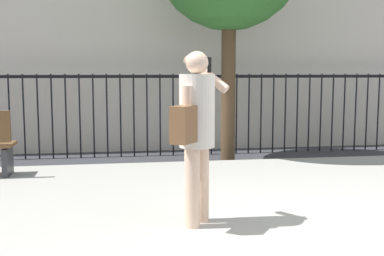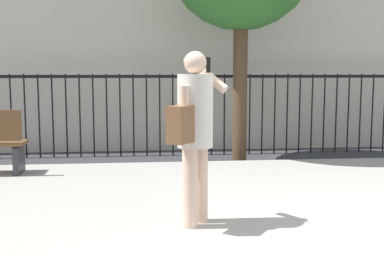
{
  "view_description": "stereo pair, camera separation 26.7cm",
  "coord_description": "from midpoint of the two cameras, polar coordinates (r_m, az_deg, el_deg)",
  "views": [
    {
      "loc": [
        -2.25,
        -3.37,
        1.63
      ],
      "look_at": [
        -1.49,
        1.4,
        1.06
      ],
      "focal_mm": 44.73,
      "sensor_mm": 36.0,
      "label": 1
    },
    {
      "loc": [
        -1.98,
        -3.41,
        1.63
      ],
      "look_at": [
        -1.49,
        1.4,
        1.06
      ],
      "focal_mm": 44.73,
      "sensor_mm": 36.0,
      "label": 2
    }
  ],
  "objects": [
    {
      "name": "sidewalk",
      "position": [
        6.18,
        11.43,
        -8.04
      ],
      "size": [
        28.0,
        4.4,
        0.15
      ],
      "primitive_type": "cube",
      "color": "#9E9B93",
      "rests_on": "ground"
    },
    {
      "name": "iron_fence",
      "position": [
        9.55,
        3.79,
        2.99
      ],
      "size": [
        12.03,
        0.04,
        1.6
      ],
      "color": "black",
      "rests_on": "ground"
    },
    {
      "name": "pedestrian_on_phone",
      "position": [
        4.54,
        -1.24,
        0.29
      ],
      "size": [
        0.64,
        0.71,
        1.68
      ],
      "color": "beige",
      "rests_on": "sidewalk"
    }
  ]
}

